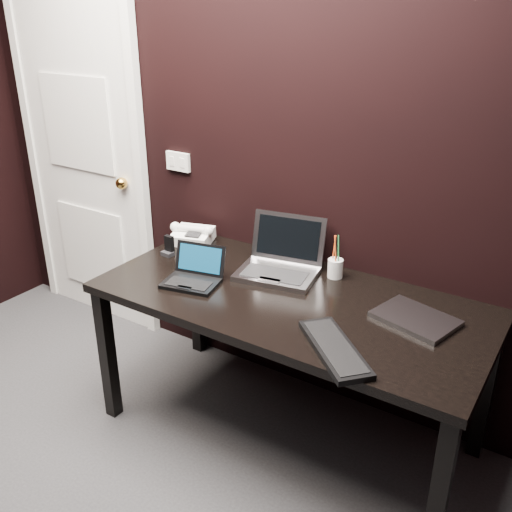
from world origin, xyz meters
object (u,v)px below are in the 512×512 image
Objects in this scene: silver_laptop at (280,264)px; pen_cup at (335,267)px; ext_keyboard at (335,349)px; desk_phone at (193,235)px; netbook at (193,276)px; mobile_phone at (169,248)px; door at (84,157)px; desk at (289,312)px; closed_laptop at (415,319)px.

pen_cup is at bearing 22.53° from silver_laptop.
ext_keyboard is 1.59× the size of desk_phone.
ext_keyboard is at bearing -64.58° from pen_cup.
netbook is 2.79× the size of mobile_phone.
netbook is at bearing -22.03° from door.
silver_laptop is 0.59m from mobile_phone.
silver_laptop is at bearing 130.78° from desk.
netbook reaches higher than desk.
mobile_phone is (-0.73, 0.06, 0.12)m from desk.
ext_keyboard reaches higher than closed_laptop.
netbook reaches higher than mobile_phone.
pen_cup is at bearing 2.28° from desk_phone.
desk is at bearing -4.62° from mobile_phone.
pen_cup reaches higher than mobile_phone.
ext_keyboard is at bearing -17.43° from mobile_phone.
closed_laptop reaches higher than desk.
desk_phone is 2.43× the size of mobile_phone.
desk is 4.14× the size of silver_laptop.
silver_laptop reaches higher than desk.
desk is 16.80× the size of mobile_phone.
closed_laptop is at bearing -7.49° from silver_laptop.
closed_laptop is 1.26m from desk_phone.
desk is at bearing -12.82° from door.
pen_cup is (0.52, 0.40, 0.02)m from netbook.
ext_keyboard is at bearing -115.44° from closed_laptop.
door is at bearing 172.60° from closed_laptop.
silver_laptop is (0.28, 0.30, 0.02)m from netbook.
desk is at bearing 14.89° from netbook.
silver_laptop reaches higher than pen_cup.
ext_keyboard is at bearing -11.79° from netbook.
silver_laptop is at bearing 47.03° from netbook.
silver_laptop is at bearing -6.61° from desk_phone.
closed_laptop is (0.68, -0.09, -0.04)m from silver_laptop.
door is 2.21m from closed_laptop.
closed_laptop is at bearing 1.55° from mobile_phone.
door reaches higher than mobile_phone.
mobile_phone is (0.92, -0.32, -0.27)m from door.
mobile_phone is at bearing 162.57° from ext_keyboard.
door is 1.26× the size of desk.
desk is 4.83× the size of closed_laptop.
desk_phone is (-1.25, 0.16, 0.03)m from closed_laptop.
door reaches higher than silver_laptop.
desk_phone is 0.81m from pen_cup.
ext_keyboard is (0.50, -0.46, -0.03)m from silver_laptop.
door is 1.73m from desk.
door is at bearing 161.85° from ext_keyboard.
desk_phone reaches higher than mobile_phone.
netbook reaches higher than closed_laptop.
closed_laptop is 3.48× the size of mobile_phone.
closed_laptop is at bearing -7.40° from door.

